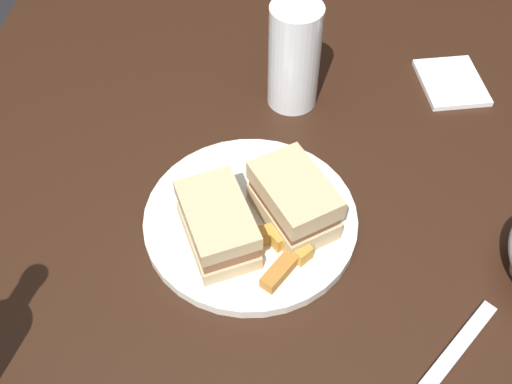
{
  "coord_description": "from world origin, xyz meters",
  "views": [
    {
      "loc": [
        -0.5,
        -0.03,
        1.38
      ],
      "look_at": [
        -0.03,
        0.0,
        0.8
      ],
      "focal_mm": 42.6,
      "sensor_mm": 36.0,
      "label": 1
    }
  ],
  "objects_px": {
    "plate": "(251,219)",
    "sandwich_half_left": "(218,225)",
    "pint_glass": "(294,63)",
    "sandwich_half_right": "(294,201)",
    "napkin": "(451,82)",
    "fork": "(447,361)"
  },
  "relations": [
    {
      "from": "plate",
      "to": "sandwich_half_right",
      "type": "relative_size",
      "value": 2.04
    },
    {
      "from": "pint_glass",
      "to": "sandwich_half_left",
      "type": "bearing_deg",
      "value": 164.12
    },
    {
      "from": "sandwich_half_left",
      "to": "pint_glass",
      "type": "xyz_separation_m",
      "value": [
        0.27,
        -0.08,
        0.02
      ]
    },
    {
      "from": "sandwich_half_right",
      "to": "napkin",
      "type": "distance_m",
      "value": 0.37
    },
    {
      "from": "plate",
      "to": "sandwich_half_right",
      "type": "distance_m",
      "value": 0.07
    },
    {
      "from": "plate",
      "to": "fork",
      "type": "relative_size",
      "value": 1.47
    },
    {
      "from": "sandwich_half_left",
      "to": "sandwich_half_right",
      "type": "bearing_deg",
      "value": -65.29
    },
    {
      "from": "sandwich_half_left",
      "to": "fork",
      "type": "height_order",
      "value": "sandwich_half_left"
    },
    {
      "from": "fork",
      "to": "sandwich_half_right",
      "type": "bearing_deg",
      "value": -95.77
    },
    {
      "from": "sandwich_half_right",
      "to": "fork",
      "type": "relative_size",
      "value": 0.72
    },
    {
      "from": "sandwich_half_left",
      "to": "sandwich_half_right",
      "type": "distance_m",
      "value": 0.1
    },
    {
      "from": "sandwich_half_left",
      "to": "sandwich_half_right",
      "type": "height_order",
      "value": "sandwich_half_right"
    },
    {
      "from": "sandwich_half_left",
      "to": "napkin",
      "type": "xyz_separation_m",
      "value": [
        0.32,
        -0.32,
        -0.04
      ]
    },
    {
      "from": "pint_glass",
      "to": "napkin",
      "type": "bearing_deg",
      "value": -77.64
    },
    {
      "from": "napkin",
      "to": "fork",
      "type": "xyz_separation_m",
      "value": [
        -0.45,
        0.06,
        -0.0
      ]
    },
    {
      "from": "sandwich_half_left",
      "to": "napkin",
      "type": "height_order",
      "value": "sandwich_half_left"
    },
    {
      "from": "plate",
      "to": "sandwich_half_left",
      "type": "relative_size",
      "value": 2.01
    },
    {
      "from": "plate",
      "to": "fork",
      "type": "distance_m",
      "value": 0.28
    },
    {
      "from": "napkin",
      "to": "sandwich_half_right",
      "type": "bearing_deg",
      "value": 140.8
    },
    {
      "from": "pint_glass",
      "to": "sandwich_half_right",
      "type": "bearing_deg",
      "value": -177.52
    },
    {
      "from": "sandwich_half_right",
      "to": "napkin",
      "type": "height_order",
      "value": "sandwich_half_right"
    },
    {
      "from": "sandwich_half_left",
      "to": "sandwich_half_right",
      "type": "xyz_separation_m",
      "value": [
        0.04,
        -0.09,
        0.0
      ]
    }
  ]
}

